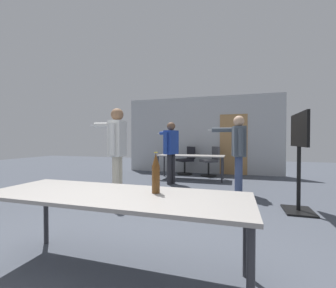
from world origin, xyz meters
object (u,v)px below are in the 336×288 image
(tv_screen, at_px, (299,152))
(person_right_polo, at_px, (171,147))
(office_chair_near_pushed, at_px, (211,162))
(beer_bottle, at_px, (156,174))
(person_near_casual, at_px, (117,145))
(person_far_watching, at_px, (238,147))
(office_chair_far_left, at_px, (187,161))

(tv_screen, xyz_separation_m, person_right_polo, (-2.66, 1.63, 0.02))
(office_chair_near_pushed, bearing_deg, beer_bottle, 147.63)
(person_near_casual, height_order, person_far_watching, person_near_casual)
(person_far_watching, bearing_deg, beer_bottle, 159.76)
(office_chair_near_pushed, relative_size, beer_bottle, 2.70)
(person_near_casual, relative_size, office_chair_near_pushed, 1.87)
(office_chair_near_pushed, distance_m, beer_bottle, 5.63)
(tv_screen, bearing_deg, person_near_casual, -85.50)
(office_chair_near_pushed, height_order, beer_bottle, beer_bottle)
(person_near_casual, height_order, office_chair_far_left, person_near_casual)
(beer_bottle, bearing_deg, person_far_watching, 77.74)
(person_near_casual, bearing_deg, office_chair_far_left, -18.20)
(tv_screen, distance_m, office_chair_far_left, 4.37)
(office_chair_near_pushed, xyz_separation_m, office_chair_far_left, (-0.84, 0.15, -0.01))
(person_near_casual, xyz_separation_m, beer_bottle, (1.55, -2.05, -0.20))
(person_near_casual, relative_size, beer_bottle, 5.04)
(person_far_watching, relative_size, office_chair_near_pushed, 1.78)
(person_far_watching, xyz_separation_m, office_chair_near_pushed, (-0.83, 2.35, -0.57))
(office_chair_far_left, relative_size, beer_bottle, 2.66)
(person_right_polo, distance_m, office_chair_far_left, 1.91)
(tv_screen, height_order, person_near_casual, person_near_casual)
(office_chair_far_left, bearing_deg, beer_bottle, 144.58)
(person_near_casual, xyz_separation_m, office_chair_far_left, (0.59, 3.71, -0.64))
(beer_bottle, bearing_deg, office_chair_far_left, 99.49)
(tv_screen, bearing_deg, person_right_polo, -121.49)
(person_near_casual, height_order, office_chair_near_pushed, person_near_casual)
(person_near_casual, bearing_deg, beer_bottle, -152.06)
(person_far_watching, bearing_deg, office_chair_far_left, 25.71)
(person_right_polo, height_order, person_near_casual, person_near_casual)
(office_chair_near_pushed, height_order, office_chair_far_left, office_chair_near_pushed)
(person_right_polo, height_order, office_chair_far_left, person_right_polo)
(person_right_polo, relative_size, beer_bottle, 4.65)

